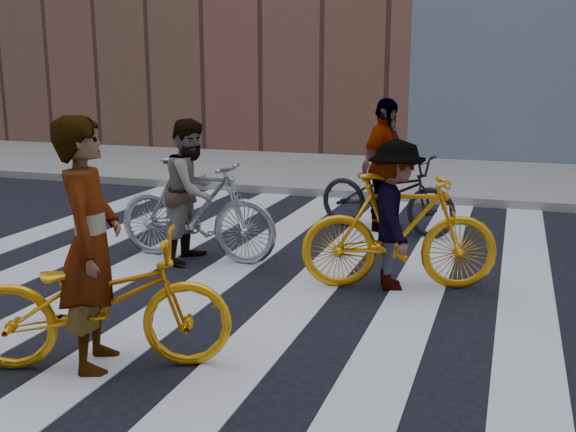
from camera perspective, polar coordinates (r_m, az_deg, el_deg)
The scene contains 11 objects.
ground at distance 7.49m, azimuth -2.01°, elevation -5.60°, with size 100.00×100.00×0.00m, color black.
sidewalk_far at distance 14.56m, azimuth 8.47°, elevation 3.43°, with size 100.00×5.00×0.15m, color gray.
zebra_crosswalk at distance 7.49m, azimuth -2.01°, elevation -5.56°, with size 8.25×10.00×0.01m.
bike_yellow_left at distance 5.49m, azimuth -15.68°, elevation -6.98°, with size 0.72×2.05×1.08m, color #FBA20D.
bike_silver_mid at distance 8.26m, azimuth -7.78°, elevation 0.52°, with size 0.59×2.09×1.26m, color #96999F.
bike_yellow_right at distance 7.22m, azimuth 9.41°, elevation -1.33°, with size 0.59×2.07×1.25m, color orange.
bike_dark_rear at distance 9.77m, azimuth 8.33°, elevation 1.91°, with size 0.74×2.12×1.11m, color black.
rider_left at distance 5.38m, azimuth -16.40°, elevation -2.37°, with size 0.72×0.47×1.98m, color slate.
rider_mid at distance 8.24m, azimuth -8.14°, elevation 2.15°, with size 0.84×0.66×1.73m, color slate.
rider_right at distance 7.18m, azimuth 9.07°, elevation 0.06°, with size 1.03×0.59×1.60m, color slate.
rider_rear at distance 9.71m, azimuth 8.11°, elevation 4.24°, with size 1.12×0.47×1.91m, color slate.
Camera 1 is at (2.53, -6.66, 2.32)m, focal length 42.00 mm.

